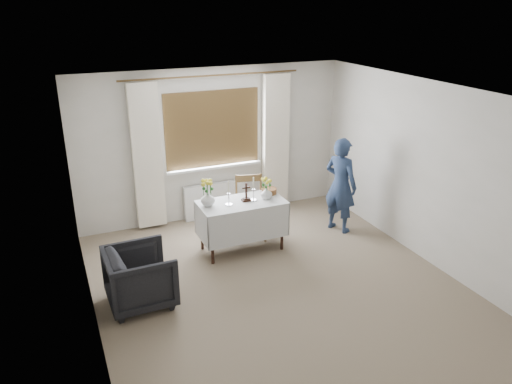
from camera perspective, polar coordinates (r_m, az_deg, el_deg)
ground at (r=6.61m, az=2.45°, el=-10.65°), size 5.00×5.00×0.00m
altar_table at (r=7.32m, az=-1.63°, el=-3.88°), size 1.24×0.64×0.76m
wooden_chair at (r=7.65m, az=-0.60°, el=-1.86°), size 0.54×0.54×0.97m
armchair at (r=6.25m, az=-13.08°, el=-9.45°), size 0.81×0.79×0.72m
person at (r=7.91m, az=9.64°, el=0.78°), size 0.56×0.66×1.52m
radiator at (r=8.48m, az=-4.61°, el=-0.91°), size 1.10×0.10×0.60m
wooden_cross at (r=7.15m, az=-1.13°, el=-0.00°), size 0.13×0.09×0.28m
candlestick_left at (r=7.00m, az=-3.14°, el=-0.13°), size 0.11×0.11×0.36m
candlestick_right at (r=7.15m, az=-0.29°, el=0.36°), size 0.12×0.12×0.35m
flower_vase_left at (r=7.03m, az=-5.53°, el=-0.76°), size 0.21×0.21×0.21m
flower_vase_right at (r=7.24m, az=1.19°, el=-0.12°), size 0.17×0.17×0.18m
wicker_basket at (r=7.45m, az=1.50°, el=0.12°), size 0.28×0.28×0.09m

